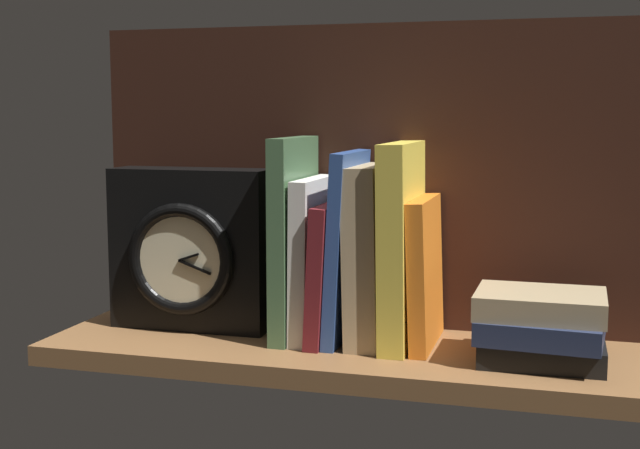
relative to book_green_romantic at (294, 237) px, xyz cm
name	(u,v)px	position (x,y,z in cm)	size (l,w,h in cm)	color
ground_plane	(348,354)	(7.81, -2.62, -13.96)	(75.35, 23.51, 2.50)	brown
back_panel	(369,177)	(7.81, 8.53, 7.29)	(75.35, 1.20, 40.00)	black
book_green_romantic	(294,237)	(0.00, 0.00, 0.00)	(2.24, 14.72, 25.42)	#476B44
book_white_catcher	(313,258)	(2.50, 0.00, -2.55)	(2.16, 14.10, 20.32)	silver
book_maroon_dawkins	(330,271)	(4.84, 0.00, -4.07)	(1.93, 15.64, 17.28)	maroon
book_blue_modern	(346,246)	(6.92, 0.00, -0.84)	(1.63, 14.57, 23.73)	#2D4C8E
book_tan_shortstories	(371,254)	(10.06, 0.00, -1.67)	(4.05, 14.17, 22.08)	tan
book_yellow_seinlanguage	(402,244)	(13.98, 0.00, -0.26)	(3.19, 15.86, 24.89)	gold
book_orange_pandolfini	(425,272)	(16.91, 0.00, -3.63)	(2.08, 14.41, 18.16)	orange
framed_clock	(190,250)	(-14.22, -0.41, -2.22)	(21.22, 7.65, 21.22)	black
book_stack_side	(541,327)	(30.99, -3.91, -8.55)	(14.82, 13.63, 8.22)	black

